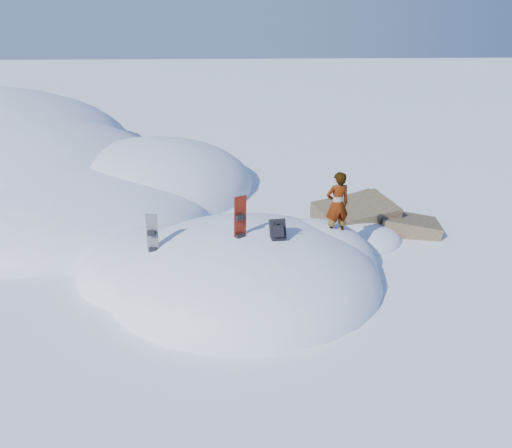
{
  "coord_description": "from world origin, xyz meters",
  "views": [
    {
      "loc": [
        -0.22,
        -11.15,
        6.49
      ],
      "look_at": [
        0.29,
        0.3,
        1.49
      ],
      "focal_mm": 35.0,
      "sensor_mm": 36.0,
      "label": 1
    }
  ],
  "objects_px": {
    "backpack": "(278,230)",
    "person": "(337,204)",
    "snowboard_red": "(240,229)",
    "snowboard_dark": "(153,243)"
  },
  "relations": [
    {
      "from": "person",
      "to": "snowboard_red",
      "type": "bearing_deg",
      "value": 9.97
    },
    {
      "from": "backpack",
      "to": "snowboard_red",
      "type": "bearing_deg",
      "value": 169.48
    },
    {
      "from": "backpack",
      "to": "person",
      "type": "distance_m",
      "value": 1.97
    },
    {
      "from": "snowboard_red",
      "to": "backpack",
      "type": "distance_m",
      "value": 0.89
    },
    {
      "from": "backpack",
      "to": "person",
      "type": "xyz_separation_m",
      "value": [
        1.63,
        1.1,
        0.18
      ]
    },
    {
      "from": "snowboard_red",
      "to": "snowboard_dark",
      "type": "xyz_separation_m",
      "value": [
        -2.09,
        0.05,
        -0.36
      ]
    },
    {
      "from": "snowboard_dark",
      "to": "person",
      "type": "relative_size",
      "value": 0.84
    },
    {
      "from": "backpack",
      "to": "snowboard_dark",
      "type": "bearing_deg",
      "value": 170.74
    },
    {
      "from": "snowboard_red",
      "to": "backpack",
      "type": "relative_size",
      "value": 2.82
    },
    {
      "from": "person",
      "to": "snowboard_dark",
      "type": "bearing_deg",
      "value": -0.45
    }
  ]
}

